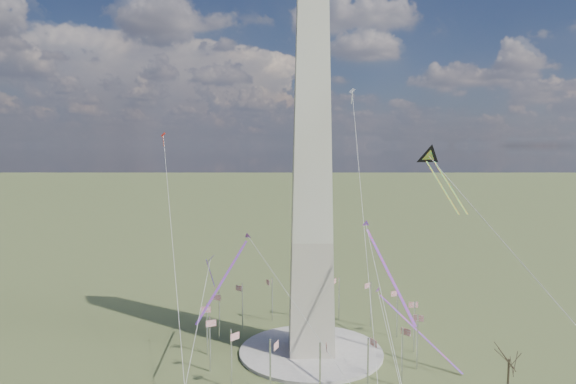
{
  "coord_description": "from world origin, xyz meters",
  "views": [
    {
      "loc": [
        -8.7,
        -124.53,
        51.89
      ],
      "look_at": [
        -5.8,
        0.0,
        40.67
      ],
      "focal_mm": 32.0,
      "sensor_mm": 36.0,
      "label": 1
    }
  ],
  "objects": [
    {
      "name": "ground",
      "position": [
        0.0,
        0.0,
        0.0
      ],
      "size": [
        2000.0,
        2000.0,
        0.0
      ],
      "primitive_type": "plane",
      "color": "#465329",
      "rests_on": "ground"
    },
    {
      "name": "plaza",
      "position": [
        0.0,
        0.0,
        0.4
      ],
      "size": [
        36.0,
        36.0,
        0.8
      ],
      "primitive_type": "cylinder",
      "color": "#AFA8A0",
      "rests_on": "ground"
    },
    {
      "name": "washington_monument",
      "position": [
        0.0,
        0.0,
        47.95
      ],
      "size": [
        15.56,
        15.56,
        100.0
      ],
      "color": "#AC9E90",
      "rests_on": "plaza"
    },
    {
      "name": "flagpole_ring",
      "position": [
        -0.0,
        -0.0,
        7.27
      ],
      "size": [
        54.4,
        54.4,
        13.0
      ],
      "color": "silver",
      "rests_on": "ground"
    },
    {
      "name": "tree_near",
      "position": [
        38.22,
        -25.72,
        9.66
      ],
      "size": [
        7.74,
        7.74,
        13.55
      ],
      "color": "#423728",
      "rests_on": "ground"
    },
    {
      "name": "kite_delta_black",
      "position": [
        33.8,
        15.45,
        48.18
      ],
      "size": [
        8.64,
        21.11,
        17.23
      ],
      "rotation": [
        0.0,
        0.0,
        3.32
      ],
      "color": "black",
      "rests_on": "ground"
    },
    {
      "name": "kite_diamond_purple",
      "position": [
        -24.61,
        -2.34,
        23.66
      ],
      "size": [
        1.91,
        2.79,
        8.24
      ],
      "rotation": [
        0.0,
        0.0,
        2.46
      ],
      "color": "navy",
      "rests_on": "ground"
    },
    {
      "name": "kite_streamer_left",
      "position": [
        13.55,
        -17.18,
        28.67
      ],
      "size": [
        6.9,
        24.22,
        16.86
      ],
      "rotation": [
        0.0,
        0.0,
        3.37
      ],
      "color": "red",
      "rests_on": "ground"
    },
    {
      "name": "kite_streamer_mid",
      "position": [
        -19.08,
        -6.2,
        24.32
      ],
      "size": [
        11.24,
        21.87,
        16.16
      ],
      "rotation": [
        0.0,
        0.0,
        2.7
      ],
      "color": "red",
      "rests_on": "ground"
    },
    {
      "name": "kite_streamer_right",
      "position": [
        22.72,
        -3.02,
        10.02
      ],
      "size": [
        17.84,
        17.31,
        16.13
      ],
      "rotation": [
        0.0,
        0.0,
        3.94
      ],
      "color": "red",
      "rests_on": "ground"
    },
    {
      "name": "kite_small_red",
      "position": [
        -43.13,
        33.73,
        54.89
      ],
      "size": [
        1.71,
        1.48,
        4.39
      ],
      "rotation": [
        0.0,
        0.0,
        3.22
      ],
      "color": "red",
      "rests_on": "ground"
    },
    {
      "name": "kite_small_white",
      "position": [
        16.45,
        46.32,
        69.53
      ],
      "size": [
        1.99,
        1.74,
        5.17
      ],
      "rotation": [
        0.0,
        0.0,
        3.21
      ],
      "color": "silver",
      "rests_on": "ground"
    }
  ]
}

